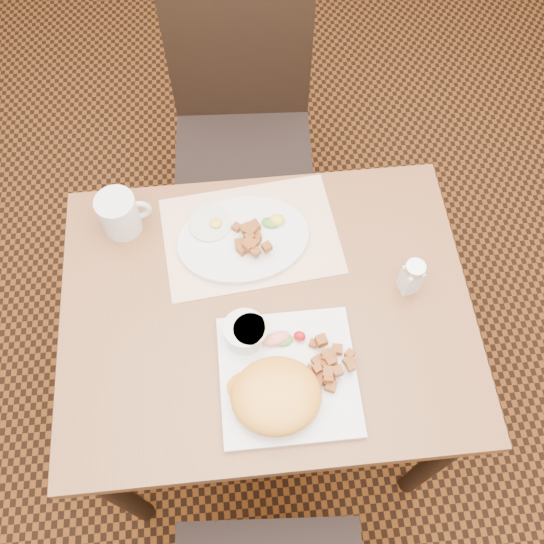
{
  "coord_description": "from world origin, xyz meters",
  "views": [
    {
      "loc": [
        -0.04,
        -0.55,
        1.96
      ],
      "look_at": [
        0.02,
        0.05,
        0.82
      ],
      "focal_mm": 40.0,
      "sensor_mm": 36.0,
      "label": 1
    }
  ],
  "objects": [
    {
      "name": "plate_oval",
      "position": [
        -0.04,
        0.17,
        0.76
      ],
      "size": [
        0.33,
        0.26,
        0.02
      ],
      "primitive_type": null,
      "rotation": [
        0.0,
        0.0,
        0.11
      ],
      "color": "silver",
      "rests_on": "placemat"
    },
    {
      "name": "garnish_sq",
      "position": [
        0.03,
        -0.09,
        0.78
      ],
      "size": [
        0.1,
        0.04,
        0.03
      ],
      "color": "#387223",
      "rests_on": "plate_square"
    },
    {
      "name": "hollandaise_mound",
      "position": [
        -0.0,
        -0.21,
        0.8
      ],
      "size": [
        0.19,
        0.16,
        0.07
      ],
      "color": "#FFA631",
      "rests_on": "plate_square"
    },
    {
      "name": "fried_egg",
      "position": [
        -0.11,
        0.21,
        0.77
      ],
      "size": [
        0.1,
        0.1,
        0.02
      ],
      "color": "white",
      "rests_on": "plate_oval"
    },
    {
      "name": "plate_square",
      "position": [
        0.03,
        -0.16,
        0.76
      ],
      "size": [
        0.28,
        0.28,
        0.02
      ],
      "primitive_type": "cube",
      "rotation": [
        0.0,
        0.0,
        -0.0
      ],
      "color": "silver",
      "rests_on": "table"
    },
    {
      "name": "garnish_ov",
      "position": [
        0.04,
        0.2,
        0.78
      ],
      "size": [
        0.06,
        0.04,
        0.02
      ],
      "color": "#387223",
      "rests_on": "plate_oval"
    },
    {
      "name": "home_fries_ov",
      "position": [
        -0.02,
        0.16,
        0.78
      ],
      "size": [
        0.09,
        0.1,
        0.04
      ],
      "color": "#A04F19",
      "rests_on": "plate_oval"
    },
    {
      "name": "salt_shaker",
      "position": [
        0.32,
        0.02,
        0.8
      ],
      "size": [
        0.05,
        0.05,
        0.1
      ],
      "color": "white",
      "rests_on": "table"
    },
    {
      "name": "ramekin",
      "position": [
        -0.05,
        -0.07,
        0.79
      ],
      "size": [
        0.09,
        0.09,
        0.05
      ],
      "color": "silver",
      "rests_on": "plate_square"
    },
    {
      "name": "table",
      "position": [
        0.0,
        0.0,
        0.64
      ],
      "size": [
        0.9,
        0.7,
        0.75
      ],
      "color": "brown",
      "rests_on": "ground"
    },
    {
      "name": "ground",
      "position": [
        0.0,
        0.0,
        0.0
      ],
      "size": [
        8.0,
        8.0,
        0.0
      ],
      "primitive_type": "plane",
      "color": "black",
      "rests_on": "ground"
    },
    {
      "name": "home_fries_sq",
      "position": [
        0.11,
        -0.15,
        0.78
      ],
      "size": [
        0.11,
        0.12,
        0.04
      ],
      "color": "#A04F19",
      "rests_on": "plate_square"
    },
    {
      "name": "chair_far",
      "position": [
        -0.01,
        0.72,
        0.54
      ],
      "size": [
        0.44,
        0.45,
        0.97
      ],
      "rotation": [
        0.0,
        0.0,
        3.08
      ],
      "color": "black",
      "rests_on": "ground"
    },
    {
      "name": "coffee_mug",
      "position": [
        -0.31,
        0.24,
        0.8
      ],
      "size": [
        0.12,
        0.09,
        0.1
      ],
      "color": "silver",
      "rests_on": "table"
    },
    {
      "name": "placemat",
      "position": [
        -0.02,
        0.19,
        0.75
      ],
      "size": [
        0.42,
        0.32,
        0.0
      ],
      "primitive_type": "cube",
      "rotation": [
        0.0,
        0.0,
        0.09
      ],
      "color": "white",
      "rests_on": "table"
    }
  ]
}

